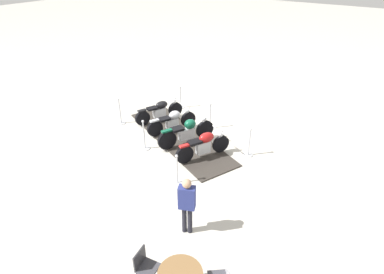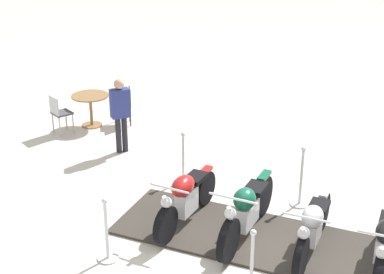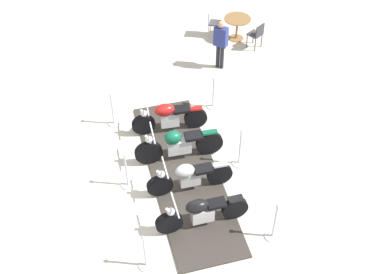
{
  "view_description": "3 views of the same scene",
  "coord_description": "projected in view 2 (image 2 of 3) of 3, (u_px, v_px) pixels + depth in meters",
  "views": [
    {
      "loc": [
        8.12,
        6.11,
        6.05
      ],
      "look_at": [
        0.56,
        0.97,
        0.63
      ],
      "focal_mm": 29.15,
      "sensor_mm": 36.0,
      "label": 1
    },
    {
      "loc": [
        -7.95,
        1.37,
        5.26
      ],
      "look_at": [
        1.89,
        1.38,
        1.07
      ],
      "focal_mm": 54.78,
      "sensor_mm": 36.0,
      "label": 2
    },
    {
      "loc": [
        -4.89,
        -6.52,
        9.11
      ],
      "look_at": [
        0.53,
        0.38,
        0.67
      ],
      "focal_mm": 45.92,
      "sensor_mm": 36.0,
      "label": 3
    }
  ],
  "objects": [
    {
      "name": "stanchion_left_mid",
      "position": [
        301.0,
        187.0,
        10.43
      ],
      "size": [
        0.35,
        0.35,
        1.15
      ],
      "color": "silver",
      "rests_on": "ground_plane"
    },
    {
      "name": "ground_plane",
      "position": [
        278.0,
        245.0,
        9.37
      ],
      "size": [
        80.0,
        80.0,
        0.0
      ],
      "primitive_type": "plane",
      "color": "beige"
    },
    {
      "name": "display_platform",
      "position": [
        278.0,
        243.0,
        9.36
      ],
      "size": [
        3.61,
        5.59,
        0.05
      ],
      "primitive_type": "cube",
      "rotation": [
        0.0,
        0.0,
        -1.98
      ],
      "color": "#38332D",
      "rests_on": "ground_plane"
    },
    {
      "name": "bystander_person",
      "position": [
        120.0,
        109.0,
        12.31
      ],
      "size": [
        0.36,
        0.45,
        1.64
      ],
      "rotation": [
        0.0,
        0.0,
        -2.73
      ],
      "color": "#23232D",
      "rests_on": "ground_plane"
    },
    {
      "name": "cafe_table",
      "position": [
        90.0,
        103.0,
        13.85
      ],
      "size": [
        0.89,
        0.89,
        0.77
      ],
      "color": "olive",
      "rests_on": "ground_plane"
    },
    {
      "name": "motorcycle_chrome",
      "position": [
        313.0,
        226.0,
        8.96
      ],
      "size": [
        1.94,
        1.03,
        0.92
      ],
      "rotation": [
        0.0,
        0.0,
        -3.56
      ],
      "color": "black",
      "rests_on": "display_platform"
    },
    {
      "name": "stanchion_right_front",
      "position": [
        107.0,
        240.0,
        8.88
      ],
      "size": [
        0.33,
        0.33,
        1.06
      ],
      "color": "silver",
      "rests_on": "ground_plane"
    },
    {
      "name": "cafe_chair_across_table",
      "position": [
        59.0,
        112.0,
        13.39
      ],
      "size": [
        0.56,
        0.56,
        0.93
      ],
      "rotation": [
        0.0,
        0.0,
        -0.89
      ],
      "color": "#B7B7BC",
      "rests_on": "ground_plane"
    },
    {
      "name": "motorcycle_forest",
      "position": [
        247.0,
        210.0,
        9.33
      ],
      "size": [
        2.08,
        1.17,
        1.02
      ],
      "rotation": [
        0.0,
        0.0,
        -3.59
      ],
      "color": "black",
      "rests_on": "display_platform"
    },
    {
      "name": "stanchion_left_front",
      "position": [
        183.0,
        167.0,
        11.28
      ],
      "size": [
        0.34,
        0.34,
        1.03
      ],
      "color": "silver",
      "rests_on": "ground_plane"
    },
    {
      "name": "cafe_chair_near_table",
      "position": [
        125.0,
        103.0,
        13.99
      ],
      "size": [
        0.46,
        0.46,
        0.89
      ],
      "rotation": [
        0.0,
        0.0,
        1.72
      ],
      "color": "#2D2D33",
      "rests_on": "ground_plane"
    },
    {
      "name": "motorcycle_maroon",
      "position": [
        185.0,
        197.0,
        9.72
      ],
      "size": [
        1.85,
        1.1,
        0.92
      ],
      "rotation": [
        0.0,
        0.0,
        -3.62
      ],
      "color": "black",
      "rests_on": "display_platform"
    }
  ]
}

